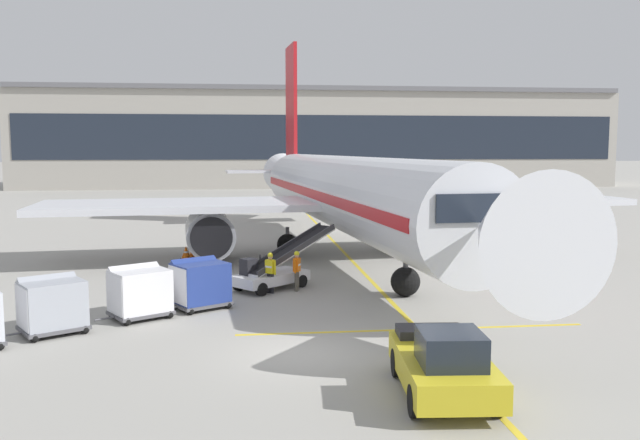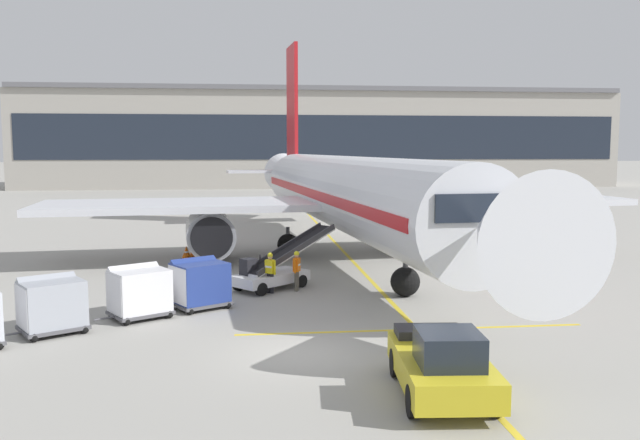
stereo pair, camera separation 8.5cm
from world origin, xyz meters
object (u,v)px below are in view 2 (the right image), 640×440
object	(u,v)px
baggage_cart_second	(139,291)
ground_crew_marshaller	(270,270)
safety_cone_wingtip	(186,253)
baggage_cart_lead	(199,283)
ground_crew_by_loader	(297,268)
baggage_cart_third	(52,304)
pushback_tug	(442,364)
ground_crew_by_carts	(191,283)
safety_cone_engine_keepout	(194,251)
parked_airplane	(343,194)
belt_loader	(275,270)

from	to	relation	value
baggage_cart_second	ground_crew_marshaller	xyz separation A→B (m)	(4.87, 3.63, -0.00)
baggage_cart_second	ground_crew_marshaller	world-z (taller)	baggage_cart_second
safety_cone_wingtip	baggage_cart_lead	bearing A→B (deg)	-82.40
baggage_cart_second	ground_crew_by_loader	distance (m)	7.20
baggage_cart_third	ground_crew_by_loader	world-z (taller)	baggage_cart_third
baggage_cart_lead	pushback_tug	bearing A→B (deg)	-56.11
ground_crew_marshaller	ground_crew_by_carts	bearing A→B (deg)	-143.62
ground_crew_by_loader	ground_crew_by_carts	distance (m)	5.02
ground_crew_by_loader	safety_cone_engine_keepout	size ratio (longest dim) A/B	2.44
parked_airplane	safety_cone_engine_keepout	distance (m)	9.12
pushback_tug	safety_cone_wingtip	world-z (taller)	pushback_tug
belt_loader	ground_crew_marshaller	size ratio (longest dim) A/B	2.85
baggage_cart_lead	ground_crew_by_loader	bearing A→B (deg)	34.28
baggage_cart_lead	safety_cone_engine_keepout	xyz separation A→B (m)	(-1.20, 12.23, -0.65)
baggage_cart_second	belt_loader	bearing A→B (deg)	42.50
ground_crew_marshaller	safety_cone_wingtip	world-z (taller)	ground_crew_marshaller
baggage_cart_third	baggage_cart_second	bearing A→B (deg)	33.74
baggage_cart_second	ground_crew_by_loader	bearing A→B (deg)	33.26
parked_airplane	ground_crew_by_carts	distance (m)	14.29
baggage_cart_third	pushback_tug	size ratio (longest dim) A/B	0.60
ground_crew_by_carts	belt_loader	bearing A→B (deg)	44.87
ground_crew_by_loader	safety_cone_wingtip	distance (m)	10.28
belt_loader	baggage_cart_second	world-z (taller)	belt_loader
baggage_cart_second	safety_cone_engine_keepout	world-z (taller)	baggage_cart_second
parked_airplane	safety_cone_wingtip	world-z (taller)	parked_airplane
ground_crew_by_carts	safety_cone_wingtip	size ratio (longest dim) A/B	2.24
belt_loader	baggage_cart_second	size ratio (longest dim) A/B	1.82
baggage_cart_second	pushback_tug	distance (m)	12.24
baggage_cart_third	ground_crew_by_loader	distance (m)	10.29
ground_crew_by_carts	safety_cone_wingtip	world-z (taller)	ground_crew_by_carts
parked_airplane	ground_crew_marshaller	xyz separation A→B (m)	(-4.52, -9.49, -2.58)
parked_airplane	ground_crew_by_carts	xyz separation A→B (m)	(-7.65, -11.80, -2.58)
baggage_cart_lead	pushback_tug	size ratio (longest dim) A/B	0.60
baggage_cart_third	parked_airplane	bearing A→B (deg)	51.14
pushback_tug	ground_crew_by_loader	bearing A→B (deg)	102.01
parked_airplane	pushback_tug	distance (m)	21.92
baggage_cart_third	ground_crew_marshaller	size ratio (longest dim) A/B	1.57
ground_crew_by_carts	safety_cone_wingtip	bearing A→B (deg)	96.01
baggage_cart_third	ground_crew_by_carts	world-z (taller)	baggage_cart_third
ground_crew_marshaller	safety_cone_wingtip	distance (m)	10.00
belt_loader	safety_cone_wingtip	world-z (taller)	belt_loader
baggage_cart_second	pushback_tug	size ratio (longest dim) A/B	0.60
baggage_cart_third	safety_cone_wingtip	size ratio (longest dim) A/B	3.51
baggage_cart_third	pushback_tug	xyz separation A→B (m)	(11.26, -6.89, -0.17)
baggage_cart_third	safety_cone_wingtip	world-z (taller)	baggage_cart_third
baggage_cart_lead	baggage_cart_third	xyz separation A→B (m)	(-4.64, -2.97, 0.00)
baggage_cart_lead	ground_crew_marshaller	world-z (taller)	baggage_cart_lead
belt_loader	pushback_tug	world-z (taller)	belt_loader
baggage_cart_third	ground_crew_by_carts	distance (m)	5.28
baggage_cart_second	ground_crew_marshaller	bearing A→B (deg)	36.73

